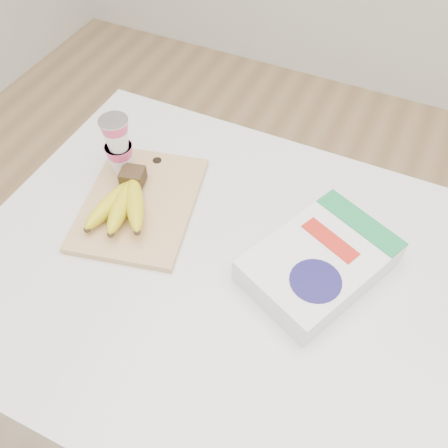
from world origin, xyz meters
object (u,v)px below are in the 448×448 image
at_px(table, 260,381).
at_px(cereal_box, 319,262).
at_px(cutting_board, 140,203).
at_px(yogurt_stack, 118,145).
at_px(bananas, 123,201).

distance_m(table, cereal_box, 0.48).
height_order(cutting_board, yogurt_stack, yogurt_stack).
distance_m(bananas, yogurt_stack, 0.12).
height_order(table, yogurt_stack, yogurt_stack).
xyz_separation_m(table, cereal_box, (0.06, 0.07, 0.48)).
bearing_deg(bananas, cutting_board, 64.46).
xyz_separation_m(yogurt_stack, cereal_box, (0.47, -0.06, -0.06)).
bearing_deg(cutting_board, yogurt_stack, 128.81).
xyz_separation_m(table, yogurt_stack, (-0.41, 0.13, 0.54)).
bearing_deg(yogurt_stack, cereal_box, -7.44).
bearing_deg(table, cereal_box, 47.15).
height_order(cutting_board, bananas, bananas).
bearing_deg(yogurt_stack, bananas, -55.96).
bearing_deg(cereal_box, table, -108.84).
bearing_deg(yogurt_stack, cutting_board, -38.10).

